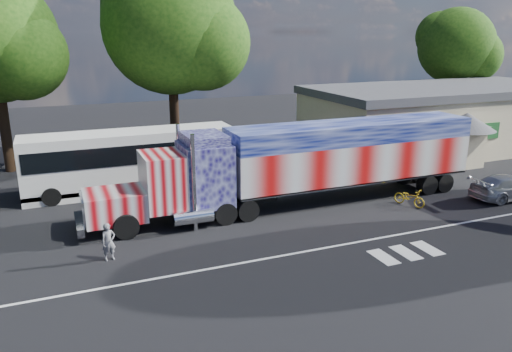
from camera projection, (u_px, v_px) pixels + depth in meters
name	position (u px, v px, depth m)	size (l,w,h in m)	color
ground	(279.00, 228.00, 24.94)	(100.00, 100.00, 0.00)	black
lane_markings	(349.00, 252.00, 22.22)	(30.00, 2.67, 0.01)	silver
semi_truck	(308.00, 161.00, 27.79)	(22.68, 3.58, 4.84)	black
coach_bus	(131.00, 160.00, 30.49)	(12.62, 2.94, 3.67)	white
hall_building	(443.00, 118.00, 41.13)	(22.40, 12.80, 5.20)	beige
parked_car	(509.00, 187.00, 29.16)	(1.97, 4.85, 1.41)	silver
woman	(109.00, 242.00, 21.23)	(0.60, 0.40, 1.66)	slate
bicycle	(409.00, 197.00, 28.00)	(0.65, 1.86, 0.97)	gold
tree_n_mid	(173.00, 27.00, 35.78)	(10.24, 9.75, 14.71)	black
tree_far_ne	(457.00, 46.00, 49.48)	(7.80, 7.43, 11.82)	black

